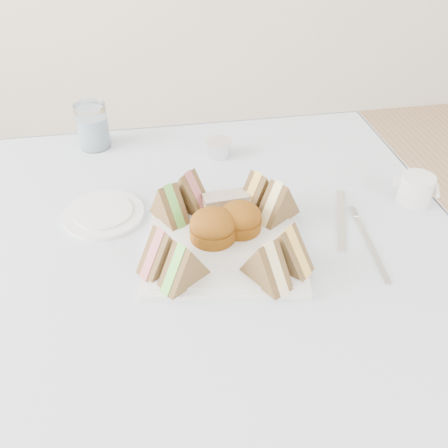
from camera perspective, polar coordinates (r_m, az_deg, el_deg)
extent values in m
cube|color=brown|center=(1.20, -2.27, -16.77)|extent=(0.90, 0.90, 0.74)
cube|color=#A1B4C3|center=(0.92, -2.83, -3.22)|extent=(1.02, 1.02, 0.01)
cube|color=silver|center=(0.93, 0.00, -2.15)|extent=(0.33, 0.33, 0.01)
cylinder|color=brown|center=(0.91, -1.29, -0.27)|extent=(0.09, 0.09, 0.06)
cylinder|color=brown|center=(0.93, 1.85, 0.64)|extent=(0.08, 0.08, 0.05)
cube|color=beige|center=(0.98, 0.21, 2.33)|extent=(0.09, 0.04, 0.04)
cylinder|color=silver|center=(1.03, -13.57, 1.11)|extent=(0.20, 0.20, 0.01)
cylinder|color=white|center=(1.25, -14.77, 10.79)|extent=(0.08, 0.08, 0.11)
cylinder|color=silver|center=(1.19, -0.57, 8.57)|extent=(0.08, 0.08, 0.03)
cube|color=silver|center=(1.01, 13.26, 0.55)|extent=(0.08, 0.19, 0.00)
cube|color=silver|center=(0.96, 16.49, -2.67)|extent=(0.03, 0.19, 0.00)
cylinder|color=silver|center=(1.10, 21.06, 3.72)|extent=(0.09, 0.09, 0.06)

